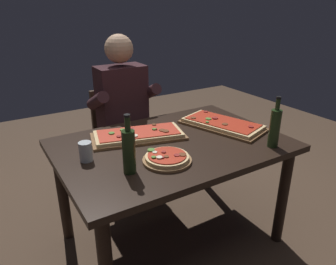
{
  "coord_description": "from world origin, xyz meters",
  "views": [
    {
      "loc": [
        -0.97,
        -1.52,
        1.56
      ],
      "look_at": [
        0.0,
        0.05,
        0.79
      ],
      "focal_mm": 33.99,
      "sensor_mm": 36.0,
      "label": 1
    }
  ],
  "objects": [
    {
      "name": "tumbler_near_camera",
      "position": [
        -0.53,
        0.04,
        0.79
      ],
      "size": [
        0.07,
        0.07,
        0.11
      ],
      "color": "silver",
      "rests_on": "dining_table"
    },
    {
      "name": "wine_bottle_dark",
      "position": [
        0.49,
        -0.36,
        0.86
      ],
      "size": [
        0.06,
        0.06,
        0.31
      ],
      "color": "#233819",
      "rests_on": "dining_table"
    },
    {
      "name": "pizza_rectangular_front",
      "position": [
        -0.14,
        0.18,
        0.76
      ],
      "size": [
        0.64,
        0.41,
        0.05
      ],
      "color": "brown",
      "rests_on": "dining_table"
    },
    {
      "name": "diner_chair",
      "position": [
        0.01,
        0.86,
        0.49
      ],
      "size": [
        0.44,
        0.44,
        0.87
      ],
      "color": "#3D2B1E",
      "rests_on": "ground_plane"
    },
    {
      "name": "seated_diner",
      "position": [
        0.01,
        0.74,
        0.74
      ],
      "size": [
        0.53,
        0.41,
        1.33
      ],
      "color": "#23232D",
      "rests_on": "ground_plane"
    },
    {
      "name": "ground_plane",
      "position": [
        0.0,
        0.0,
        0.0
      ],
      "size": [
        6.4,
        6.4,
        0.0
      ],
      "primitive_type": "plane",
      "color": "#4C3828"
    },
    {
      "name": "dining_table",
      "position": [
        0.0,
        0.0,
        0.64
      ],
      "size": [
        1.4,
        0.96,
        0.74
      ],
      "color": "black",
      "rests_on": "ground_plane"
    },
    {
      "name": "pizza_round_far",
      "position": [
        -0.16,
        -0.2,
        0.76
      ],
      "size": [
        0.27,
        0.27,
        0.05
      ],
      "color": "olive",
      "rests_on": "dining_table"
    },
    {
      "name": "oil_bottle_amber",
      "position": [
        -0.38,
        -0.2,
        0.87
      ],
      "size": [
        0.07,
        0.07,
        0.31
      ],
      "color": "#233819",
      "rests_on": "dining_table"
    },
    {
      "name": "pizza_rectangular_left",
      "position": [
        0.44,
        0.04,
        0.76
      ],
      "size": [
        0.45,
        0.64,
        0.05
      ],
      "color": "brown",
      "rests_on": "dining_table"
    }
  ]
}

